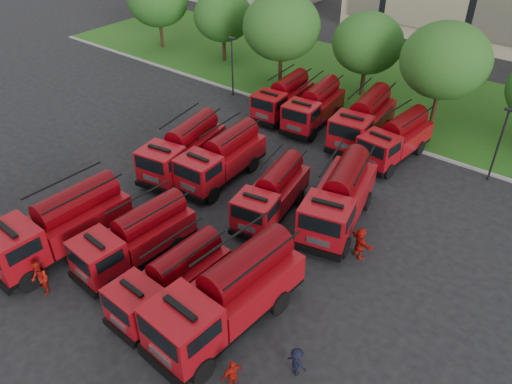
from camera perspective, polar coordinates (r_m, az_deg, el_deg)
ground at (r=28.43m, az=-9.60°, el=-5.50°), size 140.00×140.00×0.00m
lawn at (r=46.94m, az=14.16°, el=11.17°), size 70.00×16.00×0.12m
curb at (r=40.28m, az=9.06°, el=7.75°), size 70.00×0.30×0.14m
tree_0 at (r=55.92m, az=-11.16°, el=20.75°), size 6.30×6.30×7.70m
tree_1 at (r=51.22m, az=-3.79°, el=19.45°), size 5.71×5.71×6.98m
tree_2 at (r=45.09m, az=2.94°, el=18.38°), size 6.72×6.72×8.22m
tree_3 at (r=44.00m, az=12.65°, el=16.27°), size 5.88×5.88×7.19m
tree_4 at (r=40.12m, az=20.82°, el=13.87°), size 6.55×6.55×8.01m
lamp_post_0 at (r=43.82m, az=-2.74°, el=14.49°), size 0.60×0.25×5.11m
lamp_post_1 at (r=35.00m, az=26.08°, el=5.24°), size 0.60×0.25×5.11m
fire_truck_0 at (r=28.27m, az=-21.46°, el=-3.50°), size 3.10×7.80×3.50m
fire_truck_1 at (r=26.65m, az=-13.61°, el=-5.00°), size 2.84×6.84×3.05m
fire_truck_2 at (r=24.11m, az=-9.71°, el=-9.78°), size 2.55×6.42×2.88m
fire_truck_3 at (r=22.60m, az=-3.18°, el=-11.60°), size 3.38×8.19×3.65m
fire_truck_4 at (r=33.57m, az=-8.30°, el=4.99°), size 3.62×7.47×3.26m
fire_truck_5 at (r=32.35m, az=-3.89°, el=3.97°), size 2.90×7.12×3.18m
fire_truck_6 at (r=29.14m, az=1.87°, el=-0.13°), size 3.33×6.74×2.93m
fire_truck_7 at (r=28.74m, az=9.52°, el=-0.59°), size 4.27×7.95×3.44m
fire_truck_8 at (r=40.94m, az=3.13°, el=10.83°), size 2.82×6.70×2.98m
fire_truck_9 at (r=39.38m, az=6.67°, el=9.73°), size 3.10×7.05×3.11m
fire_truck_10 at (r=37.62m, az=12.17°, el=8.14°), size 3.41×7.72×3.40m
fire_truck_11 at (r=35.84m, az=15.67°, el=5.89°), size 2.97×6.97×3.09m
firefighter_1 at (r=27.28m, az=-23.01°, el=-10.52°), size 1.07×0.81×1.95m
firefighter_3 at (r=22.34m, az=4.56°, el=-19.89°), size 0.98×0.54×1.47m
firefighter_4 at (r=28.56m, az=-9.39°, el=-5.25°), size 0.85×0.85×1.49m
firefighter_5 at (r=27.65m, az=11.59°, el=-7.15°), size 1.88×1.43×1.87m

